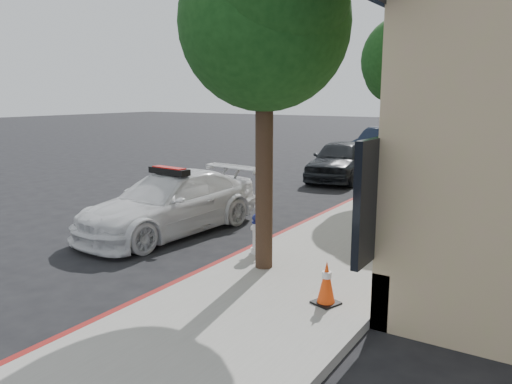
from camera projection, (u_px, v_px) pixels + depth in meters
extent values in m
plane|color=black|center=(204.00, 227.00, 12.01)|extent=(120.00, 120.00, 0.00)
cube|color=gray|center=(449.00, 179.00, 18.41)|extent=(3.20, 50.00, 0.15)
cube|color=maroon|center=(407.00, 175.00, 19.22)|extent=(0.12, 50.00, 0.15)
cylinder|color=black|center=(264.00, 174.00, 8.49)|extent=(0.30, 0.30, 3.30)
sphere|color=#113711|center=(265.00, 24.00, 8.01)|extent=(2.80, 2.80, 2.80)
sphere|color=#113711|center=(256.00, 46.00, 8.50)|extent=(2.10, 2.10, 2.10)
cylinder|color=black|center=(401.00, 141.00, 15.14)|extent=(0.30, 0.30, 3.19)
sphere|color=#113711|center=(406.00, 60.00, 14.67)|extent=(2.60, 2.60, 2.60)
sphere|color=#113711|center=(417.00, 44.00, 14.14)|extent=(2.08, 2.08, 2.08)
sphere|color=#113711|center=(396.00, 71.00, 15.16)|extent=(1.95, 1.95, 1.95)
cylinder|color=black|center=(455.00, 124.00, 21.75)|extent=(0.30, 0.30, 3.41)
sphere|color=#113711|center=(459.00, 65.00, 21.27)|extent=(3.00, 3.00, 3.00)
sphere|color=#113711|center=(469.00, 55.00, 20.74)|extent=(2.40, 2.40, 2.40)
sphere|color=#113711|center=(451.00, 73.00, 21.76)|extent=(2.25, 2.25, 2.25)
imported|color=white|center=(170.00, 203.00, 11.44)|extent=(2.40, 4.90, 1.37)
cube|color=black|center=(169.00, 171.00, 11.30)|extent=(1.12, 0.39, 0.14)
cube|color=#A50A07|center=(169.00, 168.00, 11.29)|extent=(0.92, 0.31, 0.06)
imported|color=black|center=(340.00, 160.00, 18.53)|extent=(2.34, 4.57, 1.49)
imported|color=black|center=(382.00, 144.00, 23.91)|extent=(1.86, 4.81, 1.56)
cylinder|color=silver|center=(258.00, 250.00, 9.57)|extent=(0.30, 0.30, 0.09)
cylinder|color=silver|center=(258.00, 235.00, 9.51)|extent=(0.22, 0.22, 0.51)
ellipsoid|color=#131954|center=(258.00, 218.00, 9.44)|extent=(0.24, 0.24, 0.17)
cylinder|color=silver|center=(258.00, 229.00, 9.49)|extent=(0.33, 0.14, 0.09)
cylinder|color=silver|center=(258.00, 229.00, 9.49)|extent=(0.12, 0.18, 0.09)
cube|color=black|center=(326.00, 303.00, 7.25)|extent=(0.43, 0.43, 0.03)
cone|color=#FC440D|center=(326.00, 282.00, 7.19)|extent=(0.26, 0.26, 0.62)
cylinder|color=white|center=(327.00, 275.00, 7.17)|extent=(0.14, 0.14, 0.09)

